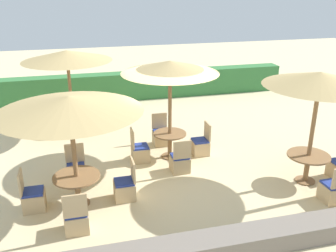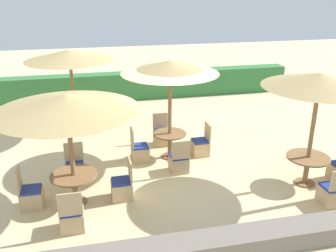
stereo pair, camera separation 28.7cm
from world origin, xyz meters
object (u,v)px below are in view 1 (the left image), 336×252
(patio_chair_front_left_east, at_px, (125,188))
(patio_chair_center_west, at_px, (140,152))
(round_table_back_left, at_px, (73,115))
(patio_chair_front_left_west, at_px, (33,198))
(parasol_front_left, at_px, (69,104))
(round_table_front_left, at_px, (77,182))
(round_table_center, at_px, (170,139))
(parasol_front_right, at_px, (320,80))
(patio_chair_back_left_north, at_px, (72,115))
(patio_chair_center_east, at_px, (201,146))
(parasol_center, at_px, (170,67))
(patio_chair_center_south, at_px, (180,162))
(patio_chair_front_right_south, at_px, (333,191))
(patio_chair_center_north, at_px, (161,136))
(round_table_front_right, at_px, (308,161))
(patio_chair_front_left_north, at_px, (76,172))
(parasol_back_left, at_px, (67,56))
(patio_chair_front_left_south, at_px, (77,220))

(patio_chair_front_left_east, xyz_separation_m, patio_chair_center_west, (0.66, 1.80, 0.00))
(round_table_back_left, height_order, patio_chair_center_west, patio_chair_center_west)
(patio_chair_front_left_west, bearing_deg, patio_chair_front_left_east, 88.27)
(parasol_front_left, xyz_separation_m, round_table_front_left, (0.00, 0.00, -1.78))
(patio_chair_front_left_east, bearing_deg, round_table_back_left, 13.27)
(round_table_center, bearing_deg, parasol_front_right, -36.92)
(patio_chair_back_left_north, relative_size, patio_chair_center_east, 1.00)
(patio_chair_center_east, bearing_deg, patio_chair_back_left_north, 44.01)
(parasol_center, bearing_deg, round_table_front_left, -144.54)
(parasol_front_left, xyz_separation_m, patio_chair_front_left_east, (1.04, -0.02, -2.06))
(patio_chair_center_south, relative_size, patio_chair_center_west, 1.00)
(patio_chair_front_right_south, relative_size, round_table_back_left, 0.96)
(parasol_center, distance_m, patio_chair_center_west, 2.44)
(parasol_front_left, height_order, patio_chair_center_north, parasol_front_left)
(patio_chair_center_south, bearing_deg, patio_chair_front_left_east, -148.89)
(parasol_center, bearing_deg, patio_chair_center_south, -87.78)
(round_table_center, bearing_deg, round_table_front_right, -36.92)
(patio_chair_front_left_east, bearing_deg, parasol_front_right, -94.21)
(parasol_front_right, distance_m, patio_chair_front_left_north, 6.09)
(parasol_center, bearing_deg, parasol_back_left, 134.54)
(patio_chair_front_left_west, xyz_separation_m, patio_chair_center_north, (3.46, 2.69, 0.00))
(patio_chair_front_left_south, bearing_deg, patio_chair_front_left_east, 41.29)
(round_table_center, bearing_deg, round_table_front_left, -144.54)
(patio_chair_back_left_north, xyz_separation_m, round_table_center, (2.60, -3.56, 0.27))
(patio_chair_back_left_north, height_order, patio_chair_center_west, same)
(patio_chair_front_left_west, bearing_deg, parasol_front_left, 87.80)
(patio_chair_center_south, bearing_deg, parasol_front_left, -160.54)
(parasol_front_right, relative_size, parasol_center, 1.01)
(parasol_back_left, distance_m, patio_chair_front_left_north, 4.08)
(parasol_front_left, distance_m, round_table_center, 3.61)
(patio_chair_back_left_north, height_order, parasol_center, parasol_center)
(patio_chair_center_east, bearing_deg, patio_chair_front_left_east, 126.68)
(round_table_back_left, height_order, patio_chair_front_left_south, patio_chair_front_left_south)
(patio_chair_center_east, bearing_deg, round_table_center, 86.64)
(patio_chair_front_left_north, bearing_deg, round_table_front_left, 90.86)
(parasol_front_right, height_order, patio_chair_center_east, parasol_front_right)
(patio_chair_center_west, xyz_separation_m, patio_chair_center_east, (1.75, -0.01, 0.00))
(parasol_front_right, relative_size, patio_chair_front_right_south, 2.95)
(parasol_front_right, xyz_separation_m, patio_chair_front_left_east, (-4.41, 0.32, -2.31))
(parasol_back_left, bearing_deg, patio_chair_front_left_west, -101.92)
(patio_chair_front_left_south, bearing_deg, patio_chair_center_north, 55.31)
(round_table_front_right, xyz_separation_m, patio_chair_center_west, (-3.75, 2.12, -0.29))
(round_table_back_left, height_order, patio_chair_front_left_north, patio_chair_front_left_north)
(parasol_front_right, xyz_separation_m, round_table_back_left, (-5.46, 4.79, -2.01))
(round_table_front_right, relative_size, patio_chair_center_west, 1.09)
(round_table_center, distance_m, patio_chair_center_north, 0.95)
(round_table_back_left, xyz_separation_m, patio_chair_front_left_north, (0.00, -3.41, -0.29))
(patio_chair_back_left_north, distance_m, patio_chair_center_south, 5.19)
(round_table_front_right, bearing_deg, patio_chair_center_east, 133.39)
(parasol_front_left, xyz_separation_m, patio_chair_center_south, (2.59, 0.92, -2.06))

